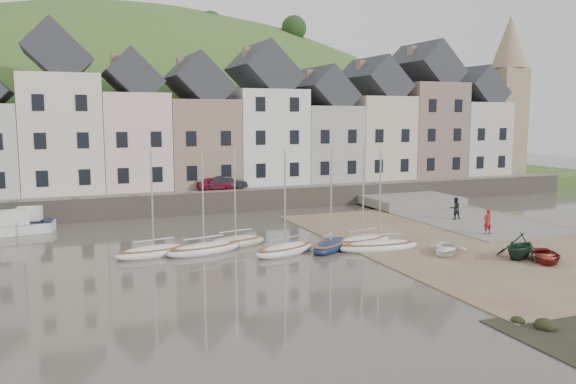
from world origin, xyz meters
name	(u,v)px	position (x,y,z in m)	size (l,w,h in m)	color
ground	(326,256)	(0.00, 0.00, 0.00)	(160.00, 160.00, 0.00)	#4D473C
quay_land	(200,183)	(0.00, 32.00, 0.75)	(90.00, 30.00, 1.50)	#395F26
quay_street	(229,188)	(0.00, 20.50, 1.55)	(70.00, 7.00, 0.10)	slate
seawall	(240,201)	(0.00, 17.00, 0.90)	(70.00, 1.20, 1.80)	slate
beach	(479,240)	(11.00, 0.00, 0.03)	(18.00, 26.00, 0.06)	brown
slipway	(452,216)	(15.00, 8.00, 0.06)	(8.00, 18.00, 0.12)	slate
hillside	(130,285)	(-5.00, 60.00, -17.99)	(134.40, 84.00, 84.00)	#395F26
townhouse_terrace	(236,123)	(1.76, 24.00, 7.32)	(61.05, 8.00, 13.93)	silver
church_spire	(507,90)	(34.55, 24.00, 11.06)	(4.00, 4.00, 18.00)	#997F60
sailboat_0	(154,251)	(-9.32, 3.67, 0.26)	(4.77, 2.37, 6.32)	silver
sailboat_1	(204,249)	(-6.45, 3.27, 0.26)	(4.93, 2.54, 6.32)	silver
sailboat_2	(236,241)	(-4.15, 4.48, 0.27)	(4.30, 2.25, 6.32)	beige
sailboat_3	(285,250)	(-2.06, 1.29, 0.26)	(4.53, 2.96, 6.32)	silver
sailboat_4	(379,246)	(3.60, 0.12, 0.26)	(5.19, 2.05, 6.32)	silver
sailboat_5	(331,245)	(0.94, 1.33, 0.27)	(4.13, 3.87, 6.32)	#131E3B
sailboat_6	(362,241)	(3.36, 1.73, 0.26)	(4.67, 2.58, 6.32)	silver
motorboat_0	(3,227)	(-17.93, 13.38, 0.58)	(5.72, 2.80, 1.70)	silver
motorboat_2	(22,223)	(-16.84, 14.29, 0.58)	(4.80, 2.40, 1.70)	silver
rowboat_white	(446,248)	(6.64, -2.35, 0.37)	(2.16, 3.03, 0.63)	white
rowboat_green	(520,246)	(9.72, -4.90, 0.81)	(2.45, 2.84, 1.49)	#163221
rowboat_red	(545,256)	(10.61, -5.87, 0.39)	(2.29, 3.21, 0.66)	maroon
person_red	(487,222)	(12.56, 1.05, 0.98)	(0.63, 0.41, 1.72)	maroon
person_dark	(455,208)	(14.11, 6.49, 0.97)	(0.83, 0.65, 1.71)	black
car_left	(216,183)	(-1.47, 19.50, 2.17)	(1.34, 3.32, 1.13)	maroon
car_right	(227,183)	(-0.46, 19.50, 2.18)	(1.24, 3.54, 1.17)	black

